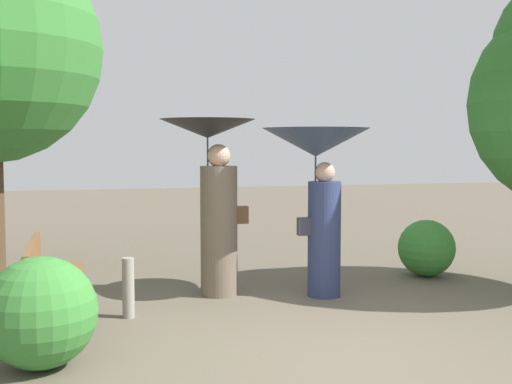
{
  "coord_description": "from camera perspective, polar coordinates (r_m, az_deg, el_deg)",
  "views": [
    {
      "loc": [
        -2.02,
        -4.91,
        1.74
      ],
      "look_at": [
        0.0,
        2.72,
        1.14
      ],
      "focal_mm": 44.9,
      "sensor_mm": 36.0,
      "label": 1
    }
  ],
  "objects": [
    {
      "name": "person_left",
      "position": [
        7.27,
        -3.78,
        0.97
      ],
      "size": [
        1.08,
        1.08,
        2.01
      ],
      "rotation": [
        0.0,
        0.0,
        1.6
      ],
      "color": "#6B5B4C",
      "rests_on": "ground"
    },
    {
      "name": "ground_plane",
      "position": [
        5.59,
        7.35,
        -13.82
      ],
      "size": [
        40.0,
        40.0,
        0.0
      ],
      "primitive_type": "plane",
      "color": "brown"
    },
    {
      "name": "person_right",
      "position": [
        7.21,
        5.56,
        1.94
      ],
      "size": [
        1.21,
        1.21,
        1.91
      ],
      "rotation": [
        0.0,
        0.0,
        1.6
      ],
      "color": "navy",
      "rests_on": "ground"
    },
    {
      "name": "park_bench",
      "position": [
        6.27,
        -17.85,
        -7.16
      ],
      "size": [
        0.5,
        1.5,
        0.83
      ],
      "rotation": [
        0.0,
        0.0,
        1.58
      ],
      "color": "#38383D",
      "rests_on": "ground"
    },
    {
      "name": "bush_path_left",
      "position": [
        5.28,
        -18.64,
        -10.16
      ],
      "size": [
        0.87,
        0.87,
        0.87
      ],
      "primitive_type": "sphere",
      "color": "#387F33",
      "rests_on": "ground"
    },
    {
      "name": "bush_behind_bench",
      "position": [
        8.69,
        14.95,
        -4.85
      ],
      "size": [
        0.74,
        0.74,
        0.74
      ],
      "primitive_type": "sphere",
      "color": "#387F33",
      "rests_on": "ground"
    },
    {
      "name": "path_marker_post",
      "position": [
        6.57,
        -11.31,
        -8.37
      ],
      "size": [
        0.12,
        0.12,
        0.6
      ],
      "primitive_type": "cylinder",
      "color": "gray",
      "rests_on": "ground"
    }
  ]
}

